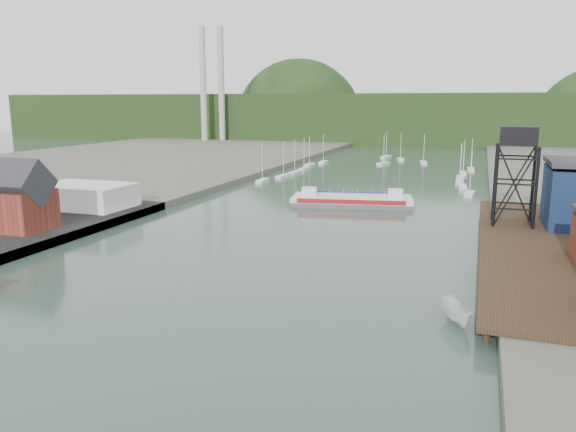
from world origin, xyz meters
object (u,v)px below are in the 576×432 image
Objects in this scene: lift_tower at (518,142)px; chain_ferry at (352,200)px; harbor_building at (12,202)px; motorboat at (457,313)px.

chain_ferry is at bearing 148.22° from lift_tower.
harbor_building is 0.76× the size of lift_tower.
harbor_building is at bearing 145.93° from motorboat.
motorboat is at bearing -11.24° from harbor_building.
lift_tower reaches higher than motorboat.
motorboat is (24.48, -61.35, 0.09)m from chain_ferry.
lift_tower is 44.90m from motorboat.
harbor_building is at bearing -144.17° from chain_ferry.
harbor_building is 82.49m from lift_tower.
harbor_building is 66.02m from chain_ferry.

